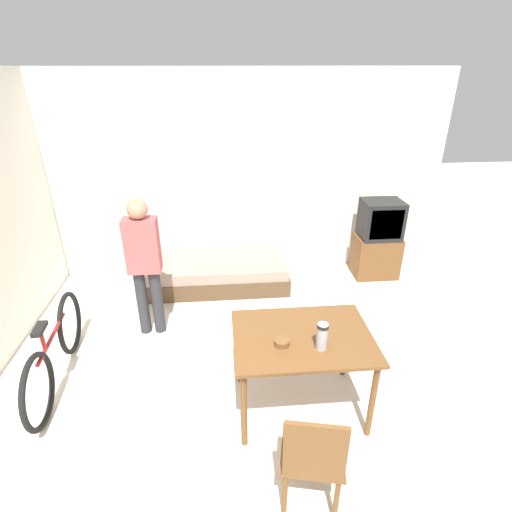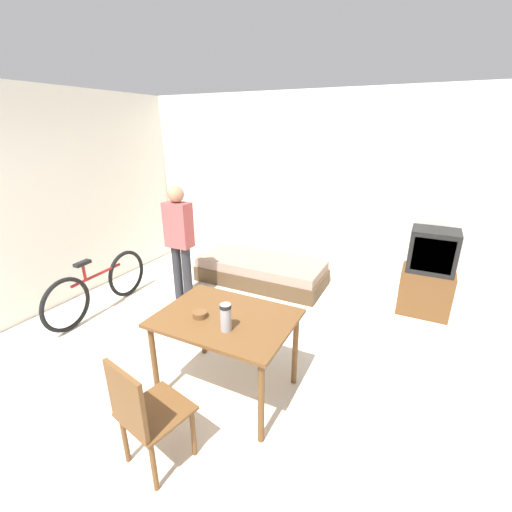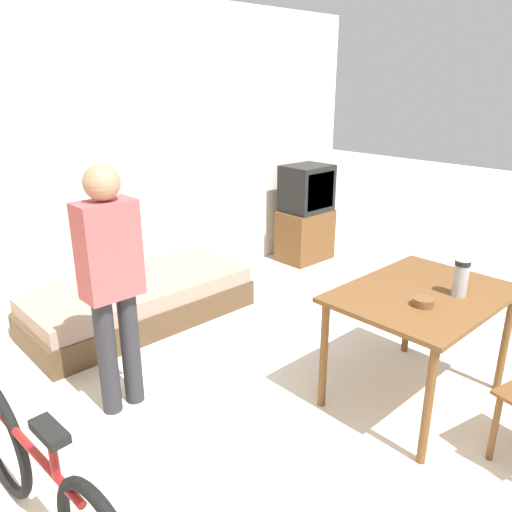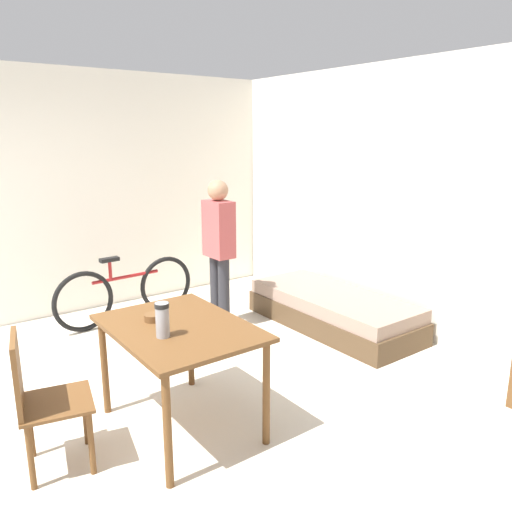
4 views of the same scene
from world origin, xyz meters
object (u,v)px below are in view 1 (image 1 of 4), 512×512
Objects in this scene: tv at (378,240)px; thermos_flask at (322,335)px; wooden_chair at (313,456)px; bicycle at (55,352)px; dining_table at (302,345)px; mate_bowl at (282,342)px; daybed at (216,273)px; person_standing at (144,260)px.

thermos_flask is (-1.40, -2.46, 0.34)m from tv.
bicycle is (-2.09, 1.40, -0.16)m from wooden_chair.
tv is at bearing 25.71° from bicycle.
wooden_chair is 0.84m from thermos_flask.
mate_bowl is (-0.19, -0.10, 0.12)m from dining_table.
daybed is at bearing 101.50° from wooden_chair.
tv reaches higher than thermos_flask.
mate_bowl is at bearing -76.80° from daybed.
person_standing reaches higher than thermos_flask.
dining_table is 1.90m from person_standing.
wooden_chair is 0.57× the size of person_standing.
tv reaches higher than bicycle.
thermos_flask reaches higher than bicycle.
thermos_flask is (1.54, -1.40, -0.02)m from person_standing.
person_standing reaches higher than dining_table.
wooden_chair is (-0.10, -0.89, -0.17)m from dining_table.
bicycle is (-3.70, -1.78, -0.20)m from tv.
daybed is 1.73× the size of tv.
mate_bowl is (2.00, -0.61, 0.45)m from bicycle.
dining_table is 5.00× the size of thermos_flask.
thermos_flask is (0.11, -0.17, 0.22)m from dining_table.
person_standing reaches higher than daybed.
bicycle is 2.14m from mate_bowl.
mate_bowl is at bearing -151.97° from dining_table.
person_standing reaches higher than tv.
person_standing is 1.82m from mate_bowl.
daybed is 2.16× the size of wooden_chair.
wooden_chair reaches higher than mate_bowl.
person_standing is at bearing 122.29° from wooden_chair.
wooden_chair is at bearing -116.87° from tv.
thermos_flask reaches higher than mate_bowl.
thermos_flask is (2.30, -0.68, 0.55)m from bicycle.
dining_table is 0.30m from thermos_flask.
person_standing is at bearing -160.18° from tv.
tv is at bearing 19.82° from person_standing.
wooden_chair is 0.84m from mate_bowl.
bicycle is 1.19m from person_standing.
bicycle is at bearing 163.61° from thermos_flask.
tv reaches higher than daybed.
person_standing is 2.08m from thermos_flask.
tv reaches higher than wooden_chair.
person_standing is (-1.43, 1.23, 0.23)m from dining_table.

